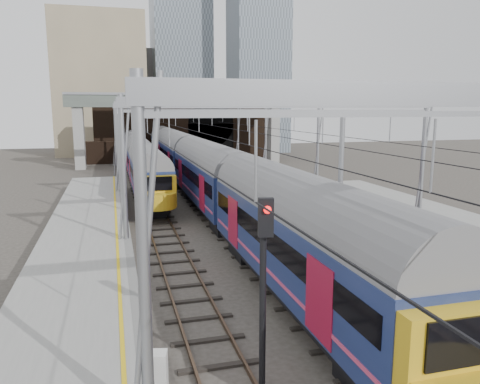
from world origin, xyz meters
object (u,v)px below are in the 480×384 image
object	(u,v)px
train_main	(191,163)
train_second	(134,149)
signal_near_left	(264,275)
relay_cabinet	(157,371)

from	to	relation	value
train_main	train_second	world-z (taller)	train_main
signal_near_left	relay_cabinet	bearing A→B (deg)	170.99
train_main	signal_near_left	world-z (taller)	signal_near_left
train_main	relay_cabinet	bearing A→B (deg)	-101.08
train_main	relay_cabinet	xyz separation A→B (m)	(-5.80, -29.61, -2.05)
train_main	train_second	xyz separation A→B (m)	(-4.00, 18.61, -0.23)
train_second	signal_near_left	world-z (taller)	signal_near_left
relay_cabinet	train_second	bearing A→B (deg)	100.96
relay_cabinet	signal_near_left	bearing A→B (deg)	-7.05
train_main	signal_near_left	xyz separation A→B (m)	(-3.19, -30.56, 0.68)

